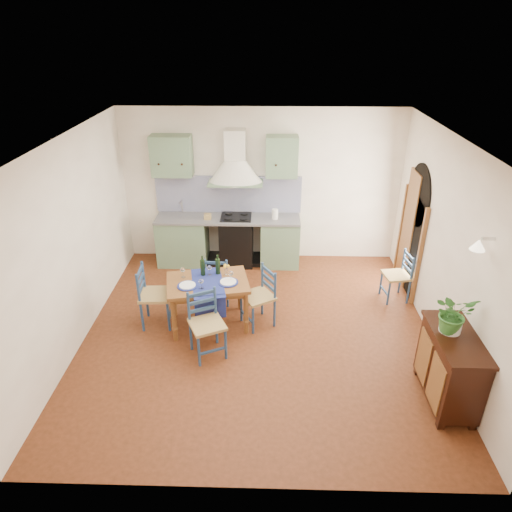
# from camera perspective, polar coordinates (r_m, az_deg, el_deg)

# --- Properties ---
(floor) EXTENTS (5.00, 5.00, 0.00)m
(floor) POSITION_cam_1_polar(r_m,az_deg,el_deg) (6.78, 0.25, -9.59)
(floor) COLOR #411F0D
(floor) RESTS_ON ground
(back_wall) EXTENTS (5.00, 0.96, 2.80)m
(back_wall) POSITION_cam_1_polar(r_m,az_deg,el_deg) (8.30, -2.61, 5.96)
(back_wall) COLOR white
(back_wall) RESTS_ON ground
(right_wall) EXTENTS (0.26, 5.00, 2.80)m
(right_wall) POSITION_cam_1_polar(r_m,az_deg,el_deg) (6.75, 22.02, 1.31)
(right_wall) COLOR white
(right_wall) RESTS_ON ground
(left_wall) EXTENTS (0.04, 5.00, 2.80)m
(left_wall) POSITION_cam_1_polar(r_m,az_deg,el_deg) (6.59, -22.03, 1.27)
(left_wall) COLOR white
(left_wall) RESTS_ON ground
(ceiling) EXTENTS (5.00, 5.00, 0.01)m
(ceiling) POSITION_cam_1_polar(r_m,az_deg,el_deg) (5.57, 0.31, 14.16)
(ceiling) COLOR white
(ceiling) RESTS_ON back_wall
(dining_table) EXTENTS (1.29, 1.01, 1.05)m
(dining_table) POSITION_cam_1_polar(r_m,az_deg,el_deg) (6.65, -6.02, -3.81)
(dining_table) COLOR brown
(dining_table) RESTS_ON ground
(chair_near) EXTENTS (0.58, 0.58, 0.93)m
(chair_near) POSITION_cam_1_polar(r_m,az_deg,el_deg) (6.18, -6.22, -8.43)
(chair_near) COLOR navy
(chair_near) RESTS_ON ground
(chair_far) EXTENTS (0.41, 0.41, 0.84)m
(chair_far) POSITION_cam_1_polar(r_m,az_deg,el_deg) (7.27, -4.79, -2.79)
(chair_far) COLOR navy
(chair_far) RESTS_ON ground
(chair_left) EXTENTS (0.47, 0.47, 0.96)m
(chair_left) POSITION_cam_1_polar(r_m,az_deg,el_deg) (6.87, -12.70, -4.81)
(chair_left) COLOR navy
(chair_left) RESTS_ON ground
(chair_right) EXTENTS (0.58, 0.58, 0.91)m
(chair_right) POSITION_cam_1_polar(r_m,az_deg,el_deg) (6.72, 0.46, -5.07)
(chair_right) COLOR navy
(chair_right) RESTS_ON ground
(chair_spare) EXTENTS (0.44, 0.44, 0.83)m
(chair_spare) POSITION_cam_1_polar(r_m,az_deg,el_deg) (7.68, 17.33, -2.37)
(chair_spare) COLOR navy
(chair_spare) RESTS_ON ground
(sideboard) EXTENTS (0.50, 1.05, 0.94)m
(sideboard) POSITION_cam_1_polar(r_m,az_deg,el_deg) (5.89, 23.07, -12.53)
(sideboard) COLOR black
(sideboard) RESTS_ON ground
(potted_plant) EXTENTS (0.51, 0.47, 0.48)m
(potted_plant) POSITION_cam_1_polar(r_m,az_deg,el_deg) (5.57, 23.45, -6.59)
(potted_plant) COLOR #33732E
(potted_plant) RESTS_ON sideboard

